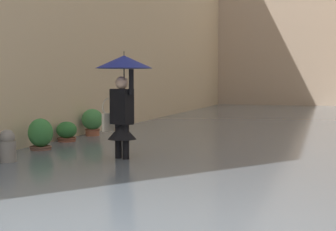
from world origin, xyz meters
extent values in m
plane|color=gray|center=(0.00, -11.96, 0.00)|extent=(60.00, 60.00, 0.00)
cube|color=slate|center=(0.00, -11.96, 0.11)|extent=(7.97, 29.92, 0.22)
cube|color=black|center=(1.27, -4.16, 0.05)|extent=(0.19, 0.26, 0.10)
cylinder|color=black|center=(1.27, -4.16, 0.46)|extent=(0.16, 0.16, 0.72)
cube|color=black|center=(1.11, -4.09, 0.05)|extent=(0.19, 0.26, 0.10)
cylinder|color=black|center=(1.11, -4.09, 0.46)|extent=(0.16, 0.16, 0.72)
cube|color=black|center=(1.19, -4.12, 1.13)|extent=(0.44, 0.35, 0.61)
cone|color=black|center=(1.19, -4.12, 0.70)|extent=(0.65, 0.65, 0.28)
sphere|color=#DBB293|center=(1.19, -4.12, 1.54)|extent=(0.22, 0.22, 0.22)
cylinder|color=black|center=(0.98, -4.03, 1.55)|extent=(0.11, 0.11, 0.44)
cylinder|color=black|center=(1.40, -4.21, 1.19)|extent=(0.11, 0.11, 0.48)
cylinder|color=black|center=(1.14, -4.10, 1.67)|extent=(0.02, 0.02, 0.47)
cone|color=navy|center=(1.14, -4.10, 1.90)|extent=(0.99, 0.99, 0.22)
cylinder|color=black|center=(1.14, -4.10, 2.04)|extent=(0.01, 0.01, 0.08)
cube|color=beige|center=(1.49, -4.22, 0.84)|extent=(0.16, 0.28, 0.32)
torus|color=beige|center=(1.49, -4.22, 1.12)|extent=(0.13, 0.29, 0.30)
cylinder|color=brown|center=(3.32, -6.03, 0.15)|extent=(0.39, 0.39, 0.29)
torus|color=brown|center=(3.32, -6.03, 0.29)|extent=(0.43, 0.43, 0.04)
ellipsoid|color=#2D7033|center=(3.32, -6.03, 0.48)|extent=(0.46, 0.46, 0.37)
cylinder|color=#9E563D|center=(3.29, -7.26, 0.18)|extent=(0.34, 0.34, 0.37)
torus|color=brown|center=(3.29, -7.26, 0.37)|extent=(0.38, 0.38, 0.04)
ellipsoid|color=#428947|center=(3.29, -7.26, 0.62)|extent=(0.52, 0.52, 0.51)
cylinder|color=brown|center=(3.15, -4.68, 0.14)|extent=(0.40, 0.40, 0.27)
torus|color=brown|center=(3.15, -4.68, 0.27)|extent=(0.44, 0.44, 0.04)
ellipsoid|color=#387F3D|center=(3.15, -4.68, 0.55)|extent=(0.49, 0.49, 0.56)
cylinder|color=gray|center=(2.89, -3.23, 0.28)|extent=(0.29, 0.29, 0.57)
sphere|color=gray|center=(2.89, -3.23, 0.63)|extent=(0.26, 0.26, 0.26)
camera|label=1|loc=(-2.16, 3.90, 1.59)|focal=53.53mm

